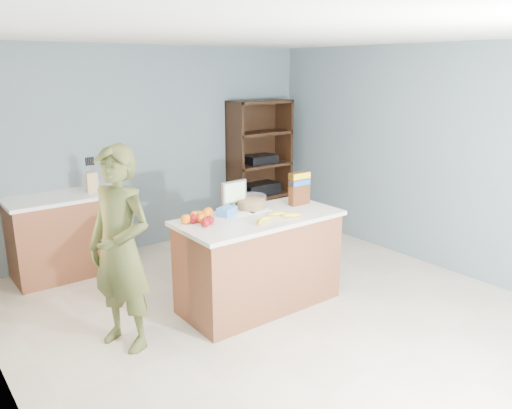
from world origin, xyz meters
TOP-DOWN VIEW (x-y plane):
  - floor at (0.00, 0.00)m, footprint 4.50×5.00m
  - walls at (0.00, 0.00)m, footprint 4.52×5.02m
  - counter_peninsula at (0.00, 0.30)m, footprint 1.56×0.76m
  - back_cabinet at (-1.20, 2.20)m, footprint 1.24×0.62m
  - shelving_unit at (1.55, 2.35)m, footprint 0.90×0.40m
  - person at (-1.32, 0.39)m, footprint 0.61×0.72m
  - knife_block at (-0.91, 2.16)m, footprint 0.12×0.10m
  - envelopes at (0.01, 0.43)m, footprint 0.42×0.14m
  - bananas at (0.04, 0.13)m, footprint 0.51×0.23m
  - apples at (-0.56, 0.38)m, footprint 0.18×0.24m
  - oranges at (-0.52, 0.51)m, footprint 0.37×0.23m
  - blue_carton at (-0.23, 0.50)m, footprint 0.21×0.18m
  - salad_bowl at (0.10, 0.56)m, footprint 0.30×0.30m
  - tv at (-0.05, 0.64)m, footprint 0.28×0.12m
  - cereal_box at (0.57, 0.38)m, footprint 0.22×0.09m

SIDE VIEW (x-z plane):
  - floor at x=0.00m, z-range -0.01..0.01m
  - counter_peninsula at x=0.00m, z-range -0.03..0.87m
  - back_cabinet at x=-1.20m, z-range 0.00..0.90m
  - person at x=-1.32m, z-range 0.00..1.68m
  - shelving_unit at x=1.55m, z-range -0.04..1.76m
  - envelopes at x=0.01m, z-range 0.90..0.90m
  - bananas at x=0.04m, z-range 0.90..0.94m
  - apples at x=-0.56m, z-range 0.90..0.98m
  - blue_carton at x=-0.23m, z-range 0.90..0.98m
  - oranges at x=-0.52m, z-range 0.90..0.98m
  - salad_bowl at x=0.10m, z-range 0.89..1.02m
  - knife_block at x=-0.91m, z-range 0.86..1.17m
  - tv at x=-0.05m, z-range 0.92..1.20m
  - cereal_box at x=0.57m, z-range 0.93..1.26m
  - walls at x=0.00m, z-range 0.40..2.91m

